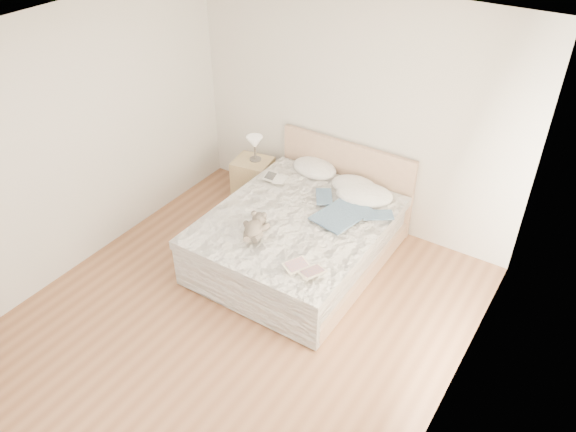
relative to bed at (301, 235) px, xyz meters
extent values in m
cube|color=brown|center=(0.00, -1.19, -0.31)|extent=(4.00, 4.50, 0.00)
cube|color=white|center=(0.00, -1.19, 2.39)|extent=(4.00, 4.50, 0.00)
cube|color=silver|center=(0.00, 1.06, 1.04)|extent=(4.00, 0.02, 2.70)
cube|color=silver|center=(-2.00, -1.19, 1.04)|extent=(0.02, 4.50, 2.70)
cube|color=silver|center=(2.00, -1.19, 1.04)|extent=(0.02, 4.50, 2.70)
cube|color=white|center=(1.99, -0.89, 1.14)|extent=(0.02, 1.30, 1.10)
cube|color=tan|center=(0.00, -0.04, -0.21)|extent=(1.68, 2.08, 0.20)
cube|color=silver|center=(0.00, -0.04, 0.04)|extent=(1.60, 2.00, 0.30)
cube|color=silver|center=(0.00, -0.09, 0.23)|extent=(1.72, 2.05, 0.10)
cube|color=tan|center=(0.00, 1.00, 0.19)|extent=(1.70, 0.06, 1.00)
cube|color=tan|center=(-1.14, 0.69, -0.03)|extent=(0.51, 0.47, 0.56)
cylinder|color=#514B46|center=(-1.12, 0.72, 0.26)|extent=(0.14, 0.14, 0.02)
cylinder|color=#433E38|center=(-1.12, 0.72, 0.37)|extent=(0.03, 0.03, 0.20)
cone|color=white|center=(-1.12, 0.72, 0.50)|extent=(0.26, 0.26, 0.14)
ellipsoid|color=white|center=(-0.34, 0.83, 0.33)|extent=(0.62, 0.48, 0.17)
ellipsoid|color=white|center=(0.25, 0.73, 0.33)|extent=(0.57, 0.41, 0.17)
ellipsoid|color=white|center=(0.42, 0.63, 0.33)|extent=(0.73, 0.61, 0.19)
cube|color=white|center=(-0.60, 0.39, 0.32)|extent=(0.32, 0.25, 0.02)
cube|color=#F4E8C6|center=(0.52, -0.78, 0.32)|extent=(0.41, 0.36, 0.02)
camera|label=1|loc=(2.53, -4.16, 3.70)|focal=35.00mm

